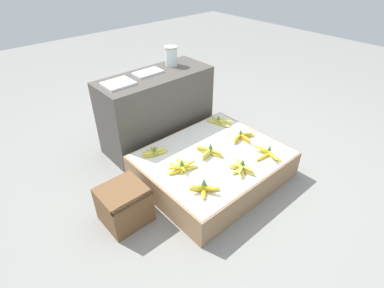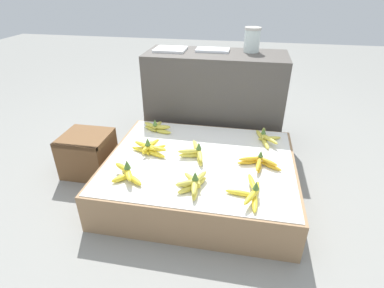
% 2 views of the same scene
% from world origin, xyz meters
% --- Properties ---
extents(ground_plane, '(10.00, 10.00, 0.00)m').
position_xyz_m(ground_plane, '(0.00, 0.00, 0.00)').
color(ground_plane, gray).
extents(display_platform, '(1.11, 0.92, 0.24)m').
position_xyz_m(display_platform, '(0.00, 0.00, 0.12)').
color(display_platform, '#997551').
rests_on(display_platform, ground_plane).
extents(back_vendor_table, '(1.04, 0.42, 0.70)m').
position_xyz_m(back_vendor_table, '(-0.01, 0.74, 0.35)').
color(back_vendor_table, '#4C4742').
rests_on(back_vendor_table, ground_plane).
extents(wooden_crate, '(0.31, 0.30, 0.28)m').
position_xyz_m(wooden_crate, '(-0.78, 0.08, 0.14)').
color(wooden_crate, brown).
rests_on(wooden_crate, ground_plane).
extents(banana_bunch_front_left, '(0.20, 0.19, 0.11)m').
position_xyz_m(banana_bunch_front_left, '(-0.36, -0.26, 0.27)').
color(banana_bunch_front_left, yellow).
rests_on(banana_bunch_front_left, display_platform).
extents(banana_bunch_front_midleft, '(0.16, 0.22, 0.10)m').
position_xyz_m(banana_bunch_front_midleft, '(0.01, -0.28, 0.27)').
color(banana_bunch_front_midleft, '#DBCC4C').
rests_on(banana_bunch_front_midleft, display_platform).
extents(banana_bunch_front_midright, '(0.18, 0.27, 0.10)m').
position_xyz_m(banana_bunch_front_midright, '(0.30, -0.30, 0.26)').
color(banana_bunch_front_midright, yellow).
rests_on(banana_bunch_front_midright, display_platform).
extents(banana_bunch_middle_left, '(0.24, 0.19, 0.11)m').
position_xyz_m(banana_bunch_middle_left, '(-0.32, 0.02, 0.27)').
color(banana_bunch_middle_left, yellow).
rests_on(banana_bunch_middle_left, display_platform).
extents(banana_bunch_middle_midleft, '(0.18, 0.24, 0.10)m').
position_xyz_m(banana_bunch_middle_midleft, '(-0.03, 0.02, 0.27)').
color(banana_bunch_middle_midleft, '#DBCC4C').
rests_on(banana_bunch_middle_midleft, display_platform).
extents(banana_bunch_middle_midright, '(0.26, 0.16, 0.09)m').
position_xyz_m(banana_bunch_middle_midright, '(0.34, -0.02, 0.26)').
color(banana_bunch_middle_midright, gold).
rests_on(banana_bunch_middle_midright, display_platform).
extents(banana_bunch_back_left, '(0.22, 0.13, 0.10)m').
position_xyz_m(banana_bunch_back_left, '(-0.36, 0.31, 0.27)').
color(banana_bunch_back_left, gold).
rests_on(banana_bunch_back_left, display_platform).
extents(banana_bunch_back_midright, '(0.18, 0.26, 0.10)m').
position_xyz_m(banana_bunch_back_midright, '(0.38, 0.30, 0.26)').
color(banana_bunch_back_midright, '#DBCC4C').
rests_on(banana_bunch_back_midright, display_platform).
extents(glass_jar, '(0.12, 0.12, 0.17)m').
position_xyz_m(glass_jar, '(0.24, 0.82, 0.78)').
color(glass_jar, silver).
rests_on(glass_jar, back_vendor_table).
extents(foam_tray_white, '(0.23, 0.20, 0.02)m').
position_xyz_m(foam_tray_white, '(-0.36, 0.75, 0.70)').
color(foam_tray_white, white).
rests_on(foam_tray_white, back_vendor_table).
extents(foam_tray_dark, '(0.25, 0.14, 0.02)m').
position_xyz_m(foam_tray_dark, '(-0.04, 0.79, 0.70)').
color(foam_tray_dark, white).
rests_on(foam_tray_dark, back_vendor_table).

